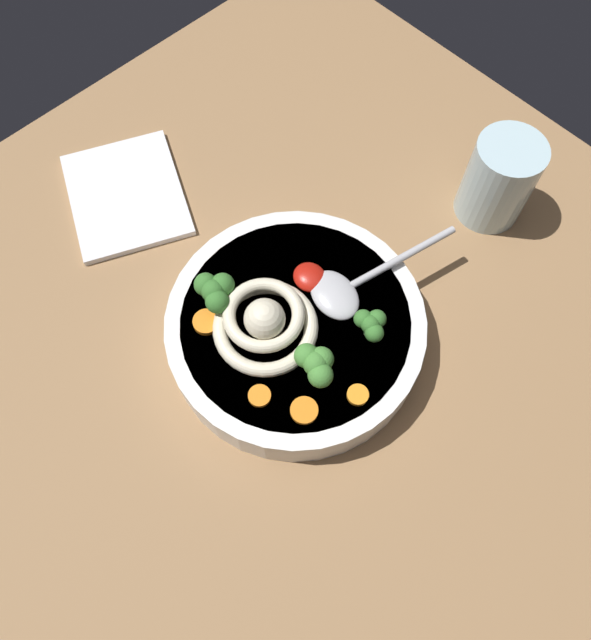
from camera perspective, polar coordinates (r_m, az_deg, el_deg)
table_slab at (r=66.31cm, az=-0.20°, el=-4.29°), size 93.45×93.45×3.80cm
soup_bowl at (r=63.21cm, az=-0.00°, el=-0.88°), size 26.37×26.37×4.73cm
noodle_pile at (r=59.52cm, az=-2.88°, el=-0.19°), size 11.47×11.25×4.61cm
soup_spoon at (r=62.03cm, az=4.74°, el=2.94°), size 6.95×17.53×1.60cm
chili_sauce_dollop at (r=62.45cm, az=1.34°, el=4.01°), size 3.59×3.23×1.62cm
broccoli_floret_right at (r=59.40cm, az=7.05°, el=-0.37°), size 3.65×3.14×2.89cm
broccoli_floret_center at (r=56.87cm, az=1.99°, el=-4.01°), size 4.69×4.04×3.71cm
broccoli_floret_near_spoon at (r=60.52cm, az=-7.53°, el=2.72°), size 4.65×4.00×3.68cm
carrot_slice_beside_chili at (r=57.49cm, az=0.81°, el=-8.43°), size 2.64×2.64×0.56cm
carrot_slice_far at (r=58.03cm, az=-3.37°, el=-7.08°), size 2.18×2.18×0.52cm
carrot_slice_front at (r=58.26cm, az=5.82°, el=-6.96°), size 2.07×2.07×0.51cm
carrot_slice_beside_noodles at (r=61.32cm, az=-8.29°, el=-0.18°), size 2.72×2.72×0.64cm
drinking_glass at (r=73.24cm, az=18.42°, el=12.27°), size 7.63×7.63×10.41cm
folded_napkin at (r=77.06cm, az=-15.78°, el=10.98°), size 19.87×18.43×0.80cm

